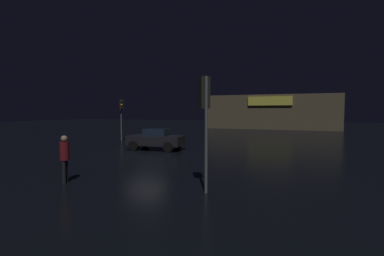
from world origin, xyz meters
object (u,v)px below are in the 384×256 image
object	(u,v)px
car_near	(156,139)
pedestrian	(65,155)
store_building	(272,112)
traffic_signal_opposite	(121,109)
traffic_signal_cross_left	(204,104)

from	to	relation	value
car_near	pedestrian	bearing A→B (deg)	-83.11
store_building	pedestrian	world-z (taller)	store_building
store_building	pedestrian	bearing A→B (deg)	-96.23
traffic_signal_opposite	traffic_signal_cross_left	xyz separation A→B (m)	(12.18, -12.54, 0.11)
store_building	traffic_signal_cross_left	bearing A→B (deg)	-88.17
traffic_signal_cross_left	pedestrian	bearing A→B (deg)	-171.30
traffic_signal_opposite	pedestrian	xyz separation A→B (m)	(6.92, -13.34, -1.79)
pedestrian	traffic_signal_cross_left	bearing A→B (deg)	8.70
store_building	car_near	size ratio (longest dim) A/B	4.83
traffic_signal_cross_left	pedestrian	distance (m)	5.65
traffic_signal_cross_left	pedestrian	xyz separation A→B (m)	(-5.26, -0.80, -1.90)
traffic_signal_opposite	pedestrian	size ratio (longest dim) A/B	2.08
car_near	pedestrian	world-z (taller)	pedestrian
car_near	traffic_signal_opposite	bearing A→B (deg)	144.53
store_building	traffic_signal_opposite	xyz separation A→B (m)	(-11.01, -24.10, 0.29)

